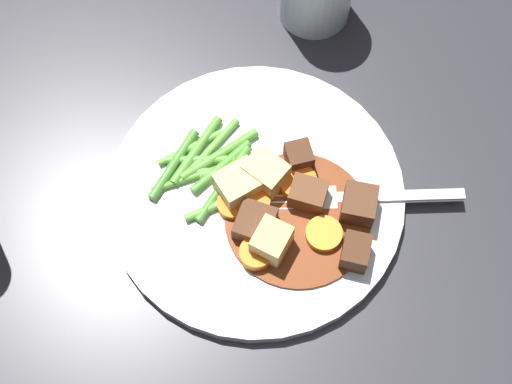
{
  "coord_description": "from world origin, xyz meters",
  "views": [
    {
      "loc": [
        0.16,
        -0.22,
        0.63
      ],
      "look_at": [
        0.0,
        0.0,
        0.01
      ],
      "focal_mm": 52.99,
      "sensor_mm": 36.0,
      "label": 1
    }
  ],
  "objects_px": {
    "potato_chunk_0": "(268,175)",
    "fork": "(360,197)",
    "carrot_slice_1": "(253,203)",
    "meat_chunk_0": "(255,224)",
    "carrot_slice_2": "(256,254)",
    "meat_chunk_2": "(353,256)",
    "potato_chunk_1": "(271,242)",
    "potato_chunk_2": "(239,185)",
    "carrot_slice_0": "(324,235)",
    "carrot_slice_3": "(233,204)",
    "meat_chunk_4": "(299,157)",
    "carrot_slice_4": "(298,183)",
    "meat_chunk_3": "(308,195)",
    "meat_chunk_1": "(359,205)",
    "dinner_plate": "(256,195)"
  },
  "relations": [
    {
      "from": "carrot_slice_4",
      "to": "meat_chunk_3",
      "type": "xyz_separation_m",
      "value": [
        0.02,
        -0.01,
        0.01
      ]
    },
    {
      "from": "dinner_plate",
      "to": "carrot_slice_2",
      "type": "relative_size",
      "value": 9.19
    },
    {
      "from": "fork",
      "to": "carrot_slice_2",
      "type": "bearing_deg",
      "value": -113.34
    },
    {
      "from": "meat_chunk_1",
      "to": "meat_chunk_3",
      "type": "height_order",
      "value": "meat_chunk_1"
    },
    {
      "from": "potato_chunk_2",
      "to": "meat_chunk_2",
      "type": "relative_size",
      "value": 1.29
    },
    {
      "from": "meat_chunk_2",
      "to": "potato_chunk_1",
      "type": "bearing_deg",
      "value": -153.49
    },
    {
      "from": "carrot_slice_0",
      "to": "meat_chunk_2",
      "type": "bearing_deg",
      "value": -7.27
    },
    {
      "from": "carrot_slice_4",
      "to": "meat_chunk_2",
      "type": "bearing_deg",
      "value": -21.92
    },
    {
      "from": "potato_chunk_2",
      "to": "meat_chunk_2",
      "type": "height_order",
      "value": "potato_chunk_2"
    },
    {
      "from": "carrot_slice_2",
      "to": "potato_chunk_2",
      "type": "relative_size",
      "value": 0.79
    },
    {
      "from": "dinner_plate",
      "to": "potato_chunk_0",
      "type": "xyz_separation_m",
      "value": [
        0.0,
        0.01,
        0.02
      ]
    },
    {
      "from": "carrot_slice_3",
      "to": "meat_chunk_2",
      "type": "distance_m",
      "value": 0.11
    },
    {
      "from": "potato_chunk_1",
      "to": "meat_chunk_4",
      "type": "bearing_deg",
      "value": 108.8
    },
    {
      "from": "potato_chunk_1",
      "to": "meat_chunk_1",
      "type": "relative_size",
      "value": 0.98
    },
    {
      "from": "carrot_slice_4",
      "to": "meat_chunk_1",
      "type": "height_order",
      "value": "meat_chunk_1"
    },
    {
      "from": "carrot_slice_1",
      "to": "fork",
      "type": "distance_m",
      "value": 0.1
    },
    {
      "from": "meat_chunk_0",
      "to": "dinner_plate",
      "type": "bearing_deg",
      "value": 124.61
    },
    {
      "from": "carrot_slice_2",
      "to": "meat_chunk_2",
      "type": "bearing_deg",
      "value": 33.31
    },
    {
      "from": "potato_chunk_0",
      "to": "carrot_slice_0",
      "type": "bearing_deg",
      "value": -11.74
    },
    {
      "from": "carrot_slice_2",
      "to": "meat_chunk_3",
      "type": "height_order",
      "value": "meat_chunk_3"
    },
    {
      "from": "meat_chunk_0",
      "to": "potato_chunk_2",
      "type": "bearing_deg",
      "value": 147.95
    },
    {
      "from": "carrot_slice_0",
      "to": "meat_chunk_0",
      "type": "bearing_deg",
      "value": -151.39
    },
    {
      "from": "meat_chunk_2",
      "to": "carrot_slice_2",
      "type": "bearing_deg",
      "value": -146.69
    },
    {
      "from": "carrot_slice_3",
      "to": "fork",
      "type": "distance_m",
      "value": 0.11
    },
    {
      "from": "meat_chunk_0",
      "to": "meat_chunk_4",
      "type": "relative_size",
      "value": 1.4
    },
    {
      "from": "carrot_slice_3",
      "to": "meat_chunk_4",
      "type": "xyz_separation_m",
      "value": [
        0.02,
        0.07,
        0.01
      ]
    },
    {
      "from": "carrot_slice_3",
      "to": "meat_chunk_3",
      "type": "relative_size",
      "value": 0.93
    },
    {
      "from": "carrot_slice_4",
      "to": "meat_chunk_0",
      "type": "bearing_deg",
      "value": -96.44
    },
    {
      "from": "potato_chunk_1",
      "to": "dinner_plate",
      "type": "bearing_deg",
      "value": 139.79
    },
    {
      "from": "carrot_slice_1",
      "to": "meat_chunk_0",
      "type": "distance_m",
      "value": 0.02
    },
    {
      "from": "dinner_plate",
      "to": "meat_chunk_1",
      "type": "xyz_separation_m",
      "value": [
        0.08,
        0.04,
        0.02
      ]
    },
    {
      "from": "carrot_slice_2",
      "to": "carrot_slice_4",
      "type": "bearing_deg",
      "value": 97.16
    },
    {
      "from": "meat_chunk_0",
      "to": "meat_chunk_1",
      "type": "height_order",
      "value": "meat_chunk_1"
    },
    {
      "from": "potato_chunk_0",
      "to": "potato_chunk_2",
      "type": "height_order",
      "value": "potato_chunk_0"
    },
    {
      "from": "carrot_slice_1",
      "to": "carrot_slice_3",
      "type": "height_order",
      "value": "carrot_slice_1"
    },
    {
      "from": "meat_chunk_0",
      "to": "carrot_slice_2",
      "type": "bearing_deg",
      "value": -51.95
    },
    {
      "from": "potato_chunk_2",
      "to": "meat_chunk_4",
      "type": "relative_size",
      "value": 1.53
    },
    {
      "from": "carrot_slice_1",
      "to": "carrot_slice_0",
      "type": "bearing_deg",
      "value": 10.58
    },
    {
      "from": "dinner_plate",
      "to": "carrot_slice_2",
      "type": "bearing_deg",
      "value": -53.93
    },
    {
      "from": "potato_chunk_0",
      "to": "fork",
      "type": "height_order",
      "value": "potato_chunk_0"
    },
    {
      "from": "carrot_slice_2",
      "to": "meat_chunk_2",
      "type": "distance_m",
      "value": 0.08
    },
    {
      "from": "carrot_slice_2",
      "to": "potato_chunk_0",
      "type": "xyz_separation_m",
      "value": [
        -0.03,
        0.06,
        0.01
      ]
    },
    {
      "from": "potato_chunk_0",
      "to": "fork",
      "type": "xyz_separation_m",
      "value": [
        0.08,
        0.04,
        -0.01
      ]
    },
    {
      "from": "carrot_slice_0",
      "to": "potato_chunk_0",
      "type": "distance_m",
      "value": 0.07
    },
    {
      "from": "carrot_slice_2",
      "to": "potato_chunk_1",
      "type": "height_order",
      "value": "potato_chunk_1"
    },
    {
      "from": "carrot_slice_2",
      "to": "meat_chunk_0",
      "type": "bearing_deg",
      "value": 128.05
    },
    {
      "from": "carrot_slice_4",
      "to": "meat_chunk_4",
      "type": "height_order",
      "value": "meat_chunk_4"
    },
    {
      "from": "potato_chunk_2",
      "to": "fork",
      "type": "bearing_deg",
      "value": 32.54
    },
    {
      "from": "meat_chunk_1",
      "to": "meat_chunk_2",
      "type": "xyz_separation_m",
      "value": [
        0.02,
        -0.04,
        -0.0
      ]
    },
    {
      "from": "carrot_slice_2",
      "to": "fork",
      "type": "height_order",
      "value": "carrot_slice_2"
    }
  ]
}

